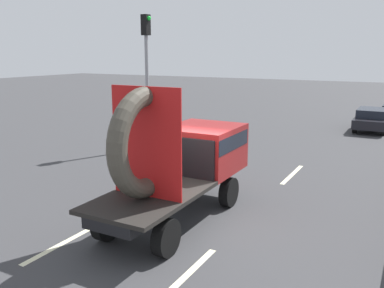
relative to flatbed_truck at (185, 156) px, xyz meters
name	(u,v)px	position (x,y,z in m)	size (l,w,h in m)	color
ground_plane	(189,221)	(0.36, -0.39, -1.67)	(120.00, 120.00, 0.00)	#38383A
flatbed_truck	(185,156)	(0.00, 0.00, 0.00)	(2.02, 5.62, 3.72)	black
distant_sedan	(372,119)	(3.32, 16.27, -0.98)	(1.70, 3.96, 1.29)	black
traffic_light	(147,64)	(-5.50, 6.25, 2.29)	(0.42, 0.36, 6.12)	gray
lane_dash_left_near	(66,242)	(-1.66, -2.92, -1.67)	(2.63, 0.16, 0.01)	beige
lane_dash_left_far	(209,165)	(-1.66, 4.96, -1.67)	(2.31, 0.16, 0.01)	beige
lane_dash_right_near	(182,279)	(1.66, -3.06, -1.67)	(2.88, 0.16, 0.01)	beige
lane_dash_right_far	(292,174)	(1.66, 5.26, -1.67)	(2.71, 0.16, 0.01)	beige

